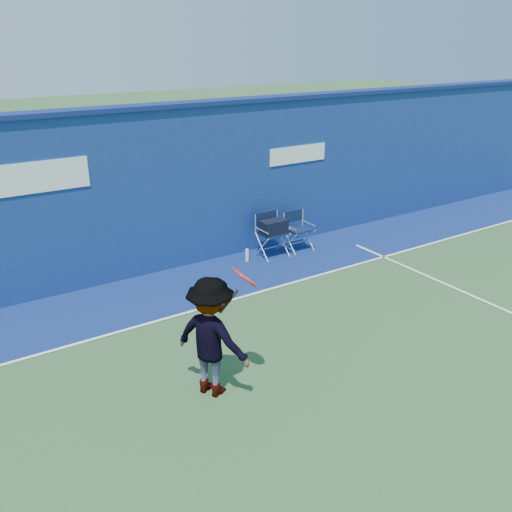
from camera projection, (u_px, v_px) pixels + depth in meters
ground at (303, 425)px, 6.25m from camera, size 80.00×80.00×0.00m
stadium_wall at (130, 194)px, 9.72m from camera, size 24.00×0.50×3.08m
out_of_bounds_strip at (160, 294)px, 9.45m from camera, size 24.00×1.80×0.01m
court_lines at (274, 397)px, 6.72m from camera, size 24.00×12.00×0.01m
directors_chair_left at (272, 238)px, 10.96m from camera, size 0.53×0.49×0.90m
directors_chair_right at (299, 238)px, 11.32m from camera, size 0.49×0.44×0.81m
water_bottle at (247, 255)px, 10.77m from camera, size 0.07×0.07×0.26m
tennis_player at (212, 337)px, 6.58m from camera, size 1.06×1.16×1.66m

